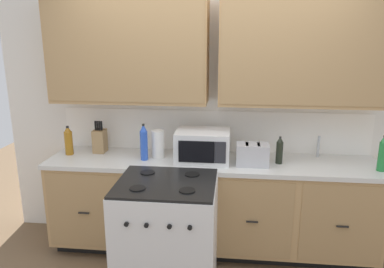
% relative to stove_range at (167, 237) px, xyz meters
% --- Properties ---
extents(ground_plane, '(8.00, 8.00, 0.00)m').
position_rel_stove_range_xyz_m(ground_plane, '(0.30, 0.33, -0.47)').
color(ground_plane, brown).
extents(wall_unit, '(4.17, 0.40, 2.56)m').
position_rel_stove_range_xyz_m(wall_unit, '(0.31, 0.83, 1.19)').
color(wall_unit, white).
rests_on(wall_unit, ground_plane).
extents(counter_run, '(3.00, 0.64, 0.91)m').
position_rel_stove_range_xyz_m(counter_run, '(0.31, 0.63, -0.00)').
color(counter_run, black).
rests_on(counter_run, ground_plane).
extents(stove_range, '(0.76, 0.68, 0.95)m').
position_rel_stove_range_xyz_m(stove_range, '(0.00, 0.00, 0.00)').
color(stove_range, white).
rests_on(stove_range, ground_plane).
extents(microwave, '(0.48, 0.37, 0.28)m').
position_rel_stove_range_xyz_m(microwave, '(0.23, 0.61, 0.58)').
color(microwave, white).
rests_on(microwave, counter_run).
extents(toaster, '(0.28, 0.18, 0.19)m').
position_rel_stove_range_xyz_m(toaster, '(0.67, 0.54, 0.53)').
color(toaster, '#B7B7BC').
rests_on(toaster, counter_run).
extents(knife_block, '(0.11, 0.14, 0.31)m').
position_rel_stove_range_xyz_m(knife_block, '(-0.79, 0.76, 0.55)').
color(knife_block, '#9C794E').
rests_on(knife_block, counter_run).
extents(sink_faucet, '(0.02, 0.02, 0.20)m').
position_rel_stove_range_xyz_m(sink_faucet, '(1.29, 0.84, 0.54)').
color(sink_faucet, '#B2B5BA').
rests_on(sink_faucet, counter_run).
extents(paper_towel_roll, '(0.12, 0.12, 0.26)m').
position_rel_stove_range_xyz_m(paper_towel_roll, '(-0.19, 0.66, 0.57)').
color(paper_towel_roll, white).
rests_on(paper_towel_roll, counter_run).
extents(bottle_blue, '(0.07, 0.07, 0.34)m').
position_rel_stove_range_xyz_m(bottle_blue, '(-0.30, 0.58, 0.60)').
color(bottle_blue, blue).
rests_on(bottle_blue, counter_run).
extents(bottle_green, '(0.07, 0.07, 0.31)m').
position_rel_stove_range_xyz_m(bottle_green, '(1.74, 0.51, 0.59)').
color(bottle_green, '#237A38').
rests_on(bottle_green, counter_run).
extents(bottle_amber, '(0.08, 0.08, 0.28)m').
position_rel_stove_range_xyz_m(bottle_amber, '(-1.05, 0.66, 0.57)').
color(bottle_amber, '#9E6619').
rests_on(bottle_amber, counter_run).
extents(bottle_dark, '(0.06, 0.06, 0.25)m').
position_rel_stove_range_xyz_m(bottle_dark, '(0.91, 0.61, 0.56)').
color(bottle_dark, black).
rests_on(bottle_dark, counter_run).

